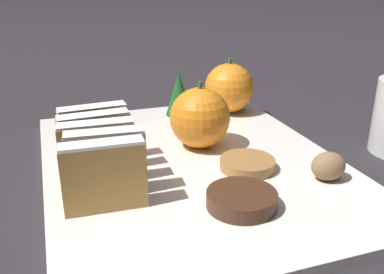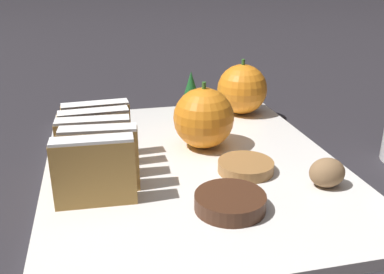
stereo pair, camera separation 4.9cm
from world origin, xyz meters
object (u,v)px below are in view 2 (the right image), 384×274
Objects in this scene: walnut at (327,173)px; orange_far at (204,118)px; chocolate_cookie at (230,202)px; orange_near at (242,89)px.

orange_far is at bearing 126.89° from walnut.
orange_far is at bearing 85.10° from chocolate_cookie.
chocolate_cookie is (-0.01, -0.15, -0.03)m from orange_far.
orange_far reaches higher than chocolate_cookie.
orange_far is 0.16m from chocolate_cookie.
orange_near is 2.24× the size of walnut.
walnut is 0.56× the size of chocolate_cookie.
orange_far is 0.16m from walnut.
orange_near is 1.00× the size of orange_far.
walnut reaches higher than chocolate_cookie.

